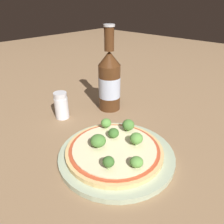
{
  "coord_description": "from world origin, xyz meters",
  "views": [
    {
      "loc": [
        -0.26,
        -0.28,
        0.31
      ],
      "look_at": [
        0.08,
        0.04,
        0.06
      ],
      "focal_mm": 35.0,
      "sensor_mm": 36.0,
      "label": 1
    }
  ],
  "objects": [
    {
      "name": "ground_plane",
      "position": [
        0.0,
        0.0,
        0.0
      ],
      "size": [
        3.0,
        3.0,
        0.0
      ],
      "primitive_type": "plane",
      "color": "#846647"
    },
    {
      "name": "plate",
      "position": [
        0.02,
        -0.03,
        0.01
      ],
      "size": [
        0.25,
        0.25,
        0.01
      ],
      "color": "#A3B293",
      "rests_on": "ground_plane"
    },
    {
      "name": "pizza",
      "position": [
        0.02,
        -0.03,
        0.02
      ],
      "size": [
        0.21,
        0.21,
        0.01
      ],
      "color": "tan",
      "rests_on": "plate"
    },
    {
      "name": "broccoli_floret_0",
      "position": [
        0.04,
        0.0,
        0.04
      ],
      "size": [
        0.02,
        0.02,
        0.02
      ],
      "color": "#89A866",
      "rests_on": "pizza"
    },
    {
      "name": "broccoli_floret_1",
      "position": [
        -0.0,
        -0.1,
        0.04
      ],
      "size": [
        0.03,
        0.03,
        0.02
      ],
      "color": "#89A866",
      "rests_on": "pizza"
    },
    {
      "name": "broccoli_floret_2",
      "position": [
        0.06,
        0.04,
        0.04
      ],
      "size": [
        0.03,
        0.03,
        0.03
      ],
      "color": "#89A866",
      "rests_on": "pizza"
    },
    {
      "name": "broccoli_floret_3",
      "position": [
        -0.01,
        -0.0,
        0.04
      ],
      "size": [
        0.03,
        0.03,
        0.03
      ],
      "color": "#89A866",
      "rests_on": "pizza"
    },
    {
      "name": "broccoli_floret_4",
      "position": [
        0.05,
        -0.05,
        0.04
      ],
      "size": [
        0.03,
        0.03,
        0.03
      ],
      "color": "#89A866",
      "rests_on": "pizza"
    },
    {
      "name": "broccoli_floret_5",
      "position": [
        -0.04,
        -0.06,
        0.04
      ],
      "size": [
        0.02,
        0.02,
        0.03
      ],
      "color": "#89A866",
      "rests_on": "pizza"
    },
    {
      "name": "broccoli_floret_6",
      "position": [
        0.09,
        -0.01,
        0.04
      ],
      "size": [
        0.03,
        0.03,
        0.03
      ],
      "color": "#89A866",
      "rests_on": "pizza"
    },
    {
      "name": "beer_bottle",
      "position": [
        0.18,
        0.14,
        0.09
      ],
      "size": [
        0.07,
        0.07,
        0.25
      ],
      "color": "#472814",
      "rests_on": "ground_plane"
    },
    {
      "name": "pepper_shaker",
      "position": [
        0.05,
        0.2,
        0.04
      ],
      "size": [
        0.04,
        0.04,
        0.08
      ],
      "color": "silver",
      "rests_on": "ground_plane"
    }
  ]
}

